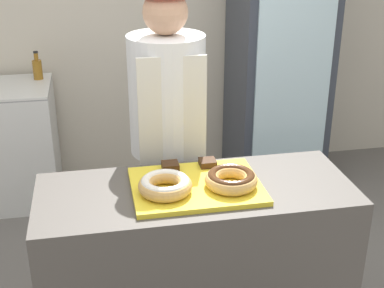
{
  "coord_description": "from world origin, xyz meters",
  "views": [
    {
      "loc": [
        -0.43,
        -2.13,
        2.06
      ],
      "look_at": [
        0.0,
        0.1,
        1.07
      ],
      "focal_mm": 50.0,
      "sensor_mm": 36.0,
      "label": 1
    }
  ],
  "objects_px": {
    "beverage_fridge": "(278,69)",
    "bottle_amber": "(37,68)",
    "donut_chocolate_glaze": "(231,179)",
    "serving_tray": "(196,186)",
    "brownie_back_left": "(170,166)",
    "baker_person": "(168,138)",
    "brownie_back_right": "(208,163)",
    "donut_light_glaze": "(165,185)"
  },
  "relations": [
    {
      "from": "beverage_fridge",
      "to": "bottle_amber",
      "type": "distance_m",
      "value": 1.84
    },
    {
      "from": "donut_chocolate_glaze",
      "to": "serving_tray",
      "type": "bearing_deg",
      "value": 160.27
    },
    {
      "from": "brownie_back_left",
      "to": "baker_person",
      "type": "height_order",
      "value": "baker_person"
    },
    {
      "from": "brownie_back_right",
      "to": "beverage_fridge",
      "type": "distance_m",
      "value": 1.81
    },
    {
      "from": "donut_light_glaze",
      "to": "bottle_amber",
      "type": "distance_m",
      "value": 2.06
    },
    {
      "from": "serving_tray",
      "to": "donut_light_glaze",
      "type": "bearing_deg",
      "value": -160.27
    },
    {
      "from": "donut_light_glaze",
      "to": "baker_person",
      "type": "distance_m",
      "value": 0.61
    },
    {
      "from": "serving_tray",
      "to": "donut_chocolate_glaze",
      "type": "height_order",
      "value": "donut_chocolate_glaze"
    },
    {
      "from": "donut_light_glaze",
      "to": "baker_person",
      "type": "bearing_deg",
      "value": 80.32
    },
    {
      "from": "serving_tray",
      "to": "brownie_back_right",
      "type": "relative_size",
      "value": 7.43
    },
    {
      "from": "serving_tray",
      "to": "donut_chocolate_glaze",
      "type": "relative_size",
      "value": 2.45
    },
    {
      "from": "donut_light_glaze",
      "to": "baker_person",
      "type": "xyz_separation_m",
      "value": [
        0.1,
        0.6,
        -0.03
      ]
    },
    {
      "from": "baker_person",
      "to": "donut_chocolate_glaze",
      "type": "bearing_deg",
      "value": -71.52
    },
    {
      "from": "serving_tray",
      "to": "beverage_fridge",
      "type": "height_order",
      "value": "beverage_fridge"
    },
    {
      "from": "beverage_fridge",
      "to": "bottle_amber",
      "type": "relative_size",
      "value": 8.86
    },
    {
      "from": "donut_light_glaze",
      "to": "brownie_back_left",
      "type": "relative_size",
      "value": 3.03
    },
    {
      "from": "serving_tray",
      "to": "bottle_amber",
      "type": "distance_m",
      "value": 2.07
    },
    {
      "from": "brownie_back_right",
      "to": "baker_person",
      "type": "relative_size",
      "value": 0.05
    },
    {
      "from": "baker_person",
      "to": "brownie_back_left",
      "type": "bearing_deg",
      "value": -96.81
    },
    {
      "from": "bottle_amber",
      "to": "donut_chocolate_glaze",
      "type": "bearing_deg",
      "value": -63.29
    },
    {
      "from": "donut_chocolate_glaze",
      "to": "beverage_fridge",
      "type": "distance_m",
      "value": 1.98
    },
    {
      "from": "donut_chocolate_glaze",
      "to": "brownie_back_left",
      "type": "distance_m",
      "value": 0.34
    },
    {
      "from": "serving_tray",
      "to": "donut_light_glaze",
      "type": "xyz_separation_m",
      "value": [
        -0.15,
        -0.05,
        0.05
      ]
    },
    {
      "from": "donut_chocolate_glaze",
      "to": "bottle_amber",
      "type": "height_order",
      "value": "bottle_amber"
    },
    {
      "from": "serving_tray",
      "to": "brownie_back_right",
      "type": "xyz_separation_m",
      "value": [
        0.09,
        0.18,
        0.03
      ]
    },
    {
      "from": "brownie_back_left",
      "to": "baker_person",
      "type": "distance_m",
      "value": 0.37
    },
    {
      "from": "serving_tray",
      "to": "beverage_fridge",
      "type": "distance_m",
      "value": 2.01
    },
    {
      "from": "donut_chocolate_glaze",
      "to": "brownie_back_left",
      "type": "xyz_separation_m",
      "value": [
        -0.24,
        0.23,
        -0.02
      ]
    },
    {
      "from": "brownie_back_right",
      "to": "baker_person",
      "type": "height_order",
      "value": "baker_person"
    },
    {
      "from": "brownie_back_right",
      "to": "brownie_back_left",
      "type": "bearing_deg",
      "value": 180.0
    },
    {
      "from": "serving_tray",
      "to": "brownie_back_left",
      "type": "distance_m",
      "value": 0.2
    },
    {
      "from": "donut_light_glaze",
      "to": "brownie_back_right",
      "type": "height_order",
      "value": "donut_light_glaze"
    },
    {
      "from": "bottle_amber",
      "to": "serving_tray",
      "type": "bearing_deg",
      "value": -66.35
    },
    {
      "from": "serving_tray",
      "to": "brownie_back_right",
      "type": "bearing_deg",
      "value": 62.11
    },
    {
      "from": "donut_light_glaze",
      "to": "brownie_back_right",
      "type": "xyz_separation_m",
      "value": [
        0.24,
        0.23,
        -0.02
      ]
    },
    {
      "from": "baker_person",
      "to": "serving_tray",
      "type": "bearing_deg",
      "value": -84.85
    },
    {
      "from": "serving_tray",
      "to": "baker_person",
      "type": "bearing_deg",
      "value": 95.15
    },
    {
      "from": "brownie_back_left",
      "to": "baker_person",
      "type": "relative_size",
      "value": 0.05
    },
    {
      "from": "baker_person",
      "to": "beverage_fridge",
      "type": "xyz_separation_m",
      "value": [
        1.05,
        1.19,
        0.01
      ]
    },
    {
      "from": "serving_tray",
      "to": "brownie_back_left",
      "type": "xyz_separation_m",
      "value": [
        -0.09,
        0.18,
        0.03
      ]
    },
    {
      "from": "donut_chocolate_glaze",
      "to": "brownie_back_left",
      "type": "relative_size",
      "value": 3.03
    },
    {
      "from": "serving_tray",
      "to": "donut_light_glaze",
      "type": "distance_m",
      "value": 0.17
    }
  ]
}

